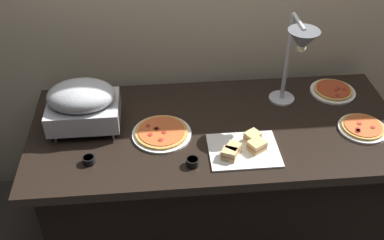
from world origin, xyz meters
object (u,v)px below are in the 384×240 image
object	(u,v)px
chafing_dish	(83,103)
pizza_plate_raised_stand	(333,91)
pizza_plate_center	(162,133)
sandwich_platter	(244,148)
sauce_cup_near	(193,162)
heat_lamp	(299,47)
sauce_cup_far	(89,160)
pizza_plate_front	(363,128)

from	to	relation	value
chafing_dish	pizza_plate_raised_stand	distance (m)	1.38
pizza_plate_center	sandwich_platter	distance (m)	0.42
chafing_dish	sauce_cup_near	size ratio (longest dim) A/B	5.82
heat_lamp	sauce_cup_near	distance (m)	0.74
chafing_dish	sauce_cup_near	xyz separation A→B (m)	(0.51, -0.33, -0.13)
pizza_plate_center	pizza_plate_raised_stand	bearing A→B (deg)	16.41
heat_lamp	sauce_cup_far	xyz separation A→B (m)	(-1.02, -0.28, -0.38)
pizza_plate_front	sauce_cup_far	xyz separation A→B (m)	(-1.36, -0.12, 0.01)
sandwich_platter	sauce_cup_far	distance (m)	0.73
heat_lamp	sandwich_platter	bearing A→B (deg)	-137.09
heat_lamp	sandwich_platter	distance (m)	0.55
chafing_dish	sandwich_platter	distance (m)	0.82
sauce_cup_near	sauce_cup_far	size ratio (longest dim) A/B	1.04
sandwich_platter	pizza_plate_front	bearing A→B (deg)	9.85
pizza_plate_center	sauce_cup_far	xyz separation A→B (m)	(-0.34, -0.17, 0.01)
sauce_cup_far	sauce_cup_near	bearing A→B (deg)	-7.04
sauce_cup_far	sandwich_platter	bearing A→B (deg)	1.10
pizza_plate_center	sauce_cup_far	distance (m)	0.38
pizza_plate_front	pizza_plate_center	size ratio (longest dim) A/B	0.82
pizza_plate_front	sandwich_platter	size ratio (longest dim) A/B	0.72
chafing_dish	sandwich_platter	bearing A→B (deg)	-18.77
pizza_plate_center	pizza_plate_raised_stand	xyz separation A→B (m)	(0.98, 0.29, -0.00)
chafing_dish	pizza_plate_front	size ratio (longest dim) A/B	1.45
pizza_plate_front	sauce_cup_far	bearing A→B (deg)	-174.82
pizza_plate_front	sauce_cup_near	size ratio (longest dim) A/B	4.01
pizza_plate_front	sauce_cup_far	size ratio (longest dim) A/B	4.18
heat_lamp	pizza_plate_raised_stand	xyz separation A→B (m)	(0.30, 0.18, -0.39)
pizza_plate_front	pizza_plate_raised_stand	xyz separation A→B (m)	(-0.04, 0.34, -0.00)
chafing_dish	sauce_cup_near	bearing A→B (deg)	-32.99
sauce_cup_far	chafing_dish	bearing A→B (deg)	97.67
pizza_plate_front	sauce_cup_near	distance (m)	0.90
pizza_plate_center	pizza_plate_front	bearing A→B (deg)	-2.86
sauce_cup_near	pizza_plate_raised_stand	bearing A→B (deg)	31.66
sauce_cup_far	pizza_plate_center	bearing A→B (deg)	26.89
sauce_cup_far	heat_lamp	bearing A→B (deg)	15.45
chafing_dish	sandwich_platter	world-z (taller)	chafing_dish
chafing_dish	pizza_plate_raised_stand	bearing A→B (deg)	7.86
chafing_dish	sauce_cup_far	size ratio (longest dim) A/B	6.06
pizza_plate_center	sandwich_platter	bearing A→B (deg)	-22.48
pizza_plate_center	sauce_cup_near	xyz separation A→B (m)	(0.13, -0.23, 0.01)
pizza_plate_front	sandwich_platter	bearing A→B (deg)	-170.15
heat_lamp	sauce_cup_far	distance (m)	1.12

